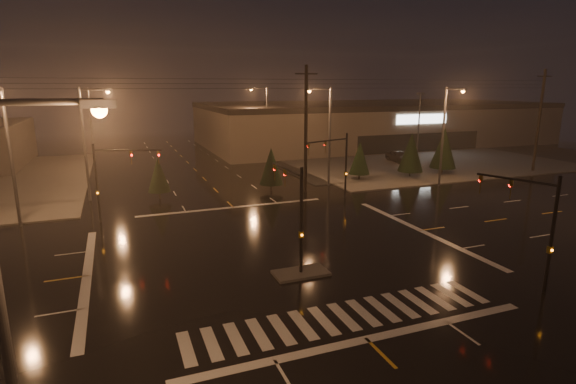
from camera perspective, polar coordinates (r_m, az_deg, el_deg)
name	(u,v)px	position (r m, az deg, el deg)	size (l,w,h in m)	color
ground	(276,250)	(28.60, -1.48, -7.39)	(140.00, 140.00, 0.00)	black
sidewalk_ne	(400,156)	(68.31, 13.99, 4.47)	(36.00, 36.00, 0.12)	#4B4943
median_island	(301,273)	(25.11, 1.64, -10.24)	(3.00, 1.60, 0.15)	#4B4943
crosswalk	(344,316)	(21.09, 7.08, -15.41)	(15.00, 2.60, 0.01)	beige
stop_bar_near	(367,339)	(19.60, 9.97, -17.94)	(16.00, 0.50, 0.01)	beige
stop_bar_far	(233,207)	(38.65, -6.98, -1.94)	(16.00, 0.50, 0.01)	beige
parking_lot	(436,156)	(69.74, 18.31, 4.35)	(50.00, 24.00, 0.08)	black
retail_building	(373,121)	(83.90, 10.68, 8.81)	(60.20, 28.30, 7.20)	#746653
signal_mast_median	(295,204)	(24.71, 0.87, -1.59)	(0.25, 4.59, 6.00)	black
signal_mast_ne	(338,159)	(40.37, 6.39, 4.23)	(4.84, 1.86, 6.00)	black
signal_mast_nw	(110,173)	(35.91, -21.65, 2.24)	(4.84, 1.86, 6.00)	black
signal_mast_se	(536,218)	(25.45, 29.00, -2.96)	(1.55, 3.87, 6.00)	black
streetlight_0	(15,295)	(11.31, -31.32, -11.12)	(2.77, 0.32, 10.00)	#38383A
streetlight_1	(88,136)	(43.48, -24.10, 6.49)	(2.77, 0.32, 10.00)	#38383A
streetlight_2	(94,123)	(59.41, -23.45, 8.08)	(2.77, 0.32, 10.00)	#38383A
streetlight_3	(327,130)	(46.07, 4.96, 7.91)	(2.77, 0.32, 10.00)	#38383A
streetlight_4	(265,117)	(64.58, -2.93, 9.48)	(2.77, 0.32, 10.00)	#38383A
streetlight_5	(9,149)	(37.32, -31.95, 4.68)	(0.32, 2.77, 10.00)	#38383A
streetlight_6	(445,130)	(47.97, 19.36, 7.43)	(0.32, 2.77, 10.00)	#38383A
utility_pole_1	(306,129)	(42.90, 2.28, 7.99)	(2.20, 0.32, 12.00)	black
utility_pole_2	(539,121)	(61.30, 29.27, 7.92)	(2.20, 0.32, 12.00)	black
conifer_0	(360,158)	(49.66, 9.10, 4.30)	(2.27, 2.27, 4.25)	black
conifer_1	(411,152)	(52.38, 15.37, 4.93)	(2.81, 2.81, 5.09)	black
conifer_2	(444,148)	(55.75, 19.19, 5.31)	(3.01, 3.01, 5.40)	black
conifer_3	(158,175)	(42.42, -16.12, 2.14)	(2.01, 2.01, 3.85)	black
conifer_4	(271,166)	(43.84, -2.15, 3.32)	(2.31, 2.31, 4.31)	black
car_parked	(399,156)	(62.65, 13.90, 4.42)	(1.98, 4.93, 1.68)	black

